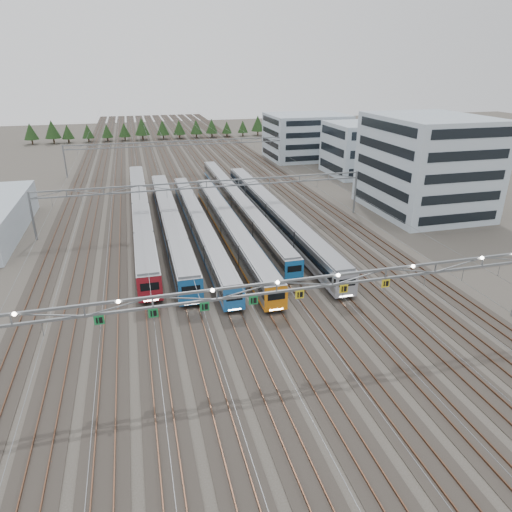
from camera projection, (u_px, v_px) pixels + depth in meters
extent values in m
plane|color=#47423A|center=(275.00, 353.00, 44.82)|extent=(400.00, 400.00, 0.00)
cube|color=#2D2823|center=(175.00, 160.00, 133.76)|extent=(54.00, 260.00, 0.08)
cube|color=brown|center=(83.00, 164.00, 127.65)|extent=(0.08, 260.00, 0.16)
cube|color=brown|center=(258.00, 156.00, 139.77)|extent=(0.08, 260.00, 0.16)
cube|color=brown|center=(172.00, 160.00, 133.54)|extent=(0.08, 260.00, 0.16)
cube|color=brown|center=(177.00, 160.00, 133.88)|extent=(0.08, 260.00, 0.16)
cube|color=black|center=(142.00, 221.00, 81.03)|extent=(2.42, 61.05, 0.37)
cube|color=#929499|center=(141.00, 212.00, 80.34)|extent=(2.85, 62.29, 3.21)
cube|color=black|center=(141.00, 209.00, 80.19)|extent=(2.91, 61.98, 0.97)
cube|color=maroon|center=(142.00, 219.00, 80.87)|extent=(2.90, 61.98, 0.36)
cube|color=slate|center=(140.00, 202.00, 79.67)|extent=(2.56, 61.05, 0.25)
cube|color=maroon|center=(150.00, 289.00, 52.68)|extent=(2.87, 0.12, 3.21)
cube|color=black|center=(150.00, 287.00, 52.50)|extent=(2.14, 0.10, 0.97)
cube|color=white|center=(151.00, 300.00, 53.17)|extent=(1.71, 0.06, 0.15)
cube|color=black|center=(171.00, 231.00, 76.29)|extent=(2.44, 52.19, 0.37)
cube|color=#929499|center=(170.00, 221.00, 75.59)|extent=(2.87, 53.26, 3.23)
cube|color=black|center=(170.00, 219.00, 75.44)|extent=(2.93, 52.99, 0.97)
cube|color=#1A599F|center=(171.00, 229.00, 76.12)|extent=(2.92, 52.99, 0.36)
cube|color=slate|center=(169.00, 211.00, 74.93)|extent=(2.58, 52.19, 0.26)
cube|color=#1A599F|center=(191.00, 293.00, 51.95)|extent=(2.89, 0.12, 3.23)
cube|color=black|center=(191.00, 290.00, 51.77)|extent=(2.15, 0.10, 0.97)
cube|color=white|center=(192.00, 304.00, 52.45)|extent=(1.72, 0.06, 0.15)
cube|color=black|center=(199.00, 233.00, 75.60)|extent=(2.11, 53.13, 0.32)
cube|color=#929499|center=(199.00, 224.00, 74.99)|extent=(2.48, 54.21, 2.79)
cube|color=black|center=(199.00, 222.00, 74.86)|extent=(2.54, 53.94, 0.84)
cube|color=#2168B8|center=(199.00, 231.00, 75.45)|extent=(2.53, 53.94, 0.31)
cube|color=slate|center=(198.00, 215.00, 74.41)|extent=(2.23, 53.13, 0.22)
cube|color=#2168B8|center=(234.00, 300.00, 50.92)|extent=(2.50, 0.12, 2.79)
cube|color=black|center=(234.00, 297.00, 50.77)|extent=(1.86, 0.10, 0.84)
cube|color=white|center=(235.00, 310.00, 51.35)|extent=(1.49, 0.06, 0.13)
cube|color=black|center=(229.00, 236.00, 74.28)|extent=(2.28, 50.36, 0.35)
cube|color=#929499|center=(229.00, 226.00, 73.62)|extent=(2.69, 51.39, 3.02)
cube|color=black|center=(229.00, 224.00, 73.48)|extent=(2.75, 51.13, 0.91)
cube|color=orange|center=(229.00, 233.00, 74.12)|extent=(2.74, 51.13, 0.34)
cube|color=slate|center=(229.00, 216.00, 73.00)|extent=(2.42, 50.36, 0.24)
cube|color=orange|center=(276.00, 299.00, 50.81)|extent=(2.71, 0.12, 3.02)
cube|color=black|center=(276.00, 296.00, 50.64)|extent=(2.02, 0.10, 0.91)
cube|color=white|center=(276.00, 309.00, 51.27)|extent=(1.61, 0.06, 0.14)
cube|color=black|center=(238.00, 210.00, 87.19)|extent=(2.14, 63.31, 0.32)
cube|color=#929499|center=(238.00, 202.00, 86.58)|extent=(2.52, 64.60, 2.83)
cube|color=black|center=(238.00, 200.00, 86.45)|extent=(2.58, 64.28, 0.85)
cube|color=blue|center=(238.00, 208.00, 87.05)|extent=(2.57, 64.28, 0.31)
cube|color=slate|center=(238.00, 194.00, 86.00)|extent=(2.27, 63.31, 0.22)
cube|color=blue|center=(294.00, 271.00, 57.90)|extent=(2.54, 0.12, 2.83)
cube|color=black|center=(294.00, 269.00, 57.74)|extent=(1.89, 0.10, 0.85)
cube|color=white|center=(294.00, 280.00, 58.33)|extent=(1.51, 0.06, 0.13)
cube|color=black|center=(273.00, 222.00, 80.64)|extent=(2.40, 57.93, 0.36)
cube|color=#929499|center=(274.00, 212.00, 79.96)|extent=(2.82, 59.11, 3.18)
cube|color=black|center=(274.00, 210.00, 79.81)|extent=(2.88, 58.82, 0.96)
cube|color=#989AA6|center=(273.00, 220.00, 80.48)|extent=(2.87, 58.82, 0.35)
cube|color=slate|center=(274.00, 203.00, 79.30)|extent=(2.54, 57.93, 0.25)
cube|color=#989AA6|center=(347.00, 285.00, 53.71)|extent=(2.84, 0.12, 3.18)
cube|color=black|center=(347.00, 283.00, 53.53)|extent=(2.12, 0.10, 0.96)
cube|color=white|center=(346.00, 296.00, 54.20)|extent=(1.69, 0.06, 0.15)
cube|color=slate|center=(277.00, 282.00, 41.78)|extent=(56.00, 0.22, 0.22)
cube|color=slate|center=(277.00, 292.00, 42.17)|extent=(56.00, 0.22, 0.22)
cube|color=#19803D|center=(99.00, 320.00, 38.51)|extent=(0.85, 0.06, 0.85)
cube|color=#19803D|center=(153.00, 313.00, 39.58)|extent=(0.85, 0.06, 0.85)
cube|color=#19803D|center=(205.00, 307.00, 40.65)|extent=(0.85, 0.06, 0.85)
cube|color=#19803D|center=(253.00, 300.00, 41.72)|extent=(0.85, 0.06, 0.85)
cube|color=yellow|center=(300.00, 294.00, 42.80)|extent=(0.85, 0.06, 0.85)
cube|color=yellow|center=(344.00, 289.00, 43.87)|extent=(0.85, 0.06, 0.85)
cube|color=yellow|center=(386.00, 283.00, 44.94)|extent=(0.85, 0.06, 0.85)
cylinder|color=slate|center=(32.00, 216.00, 72.18)|extent=(0.36, 0.36, 8.00)
cylinder|color=slate|center=(355.00, 192.00, 85.51)|extent=(0.36, 0.36, 8.00)
cube|color=slate|center=(206.00, 182.00, 77.36)|extent=(56.00, 0.22, 0.22)
cube|color=slate|center=(207.00, 187.00, 77.75)|extent=(56.00, 0.22, 0.22)
cylinder|color=slate|center=(65.00, 162.00, 112.21)|extent=(0.36, 0.36, 8.00)
cylinder|color=slate|center=(281.00, 151.00, 125.54)|extent=(0.36, 0.36, 8.00)
cube|color=slate|center=(178.00, 141.00, 117.39)|extent=(56.00, 0.22, 0.22)
cube|color=slate|center=(178.00, 145.00, 117.78)|extent=(56.00, 0.22, 0.22)
cube|color=#A9BCCA|center=(426.00, 165.00, 84.83)|extent=(18.00, 22.00, 17.69)
cube|color=#A9BCCA|center=(358.00, 149.00, 114.87)|extent=(14.00, 16.00, 12.75)
cube|color=#A9BCCA|center=(306.00, 136.00, 134.77)|extent=(22.00, 18.00, 12.70)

